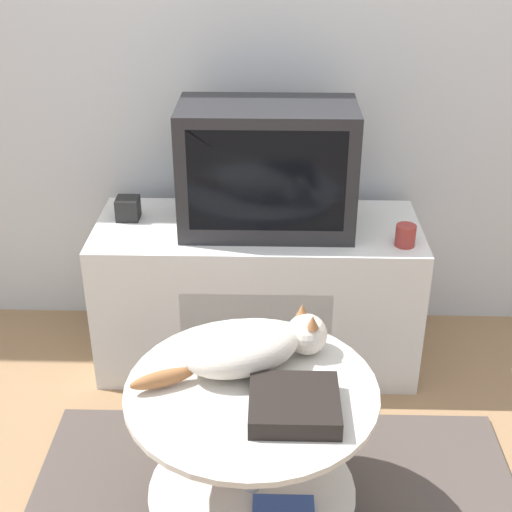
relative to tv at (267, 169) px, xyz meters
The scene contains 8 objects.
wall_back 0.60m from the tv, 83.52° to the left, with size 8.00×0.05×2.60m.
tv_stand 0.52m from the tv, 161.82° to the left, with size 1.21×0.49×0.58m.
tv is the anchor object (origin of this frame).
speaker 0.56m from the tv, behind, with size 0.08×0.08×0.08m.
mug 0.54m from the tv, 15.71° to the right, with size 0.07×0.07×0.08m.
coffee_table 0.98m from the tv, 92.14° to the right, with size 0.68×0.68×0.49m.
dvd_box 0.99m from the tv, 85.05° to the right, with size 0.23×0.21×0.05m.
cat 0.79m from the tv, 92.70° to the right, with size 0.54×0.32×0.14m.
Camera 1 is at (-0.02, -1.45, 1.71)m, focal length 50.00 mm.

